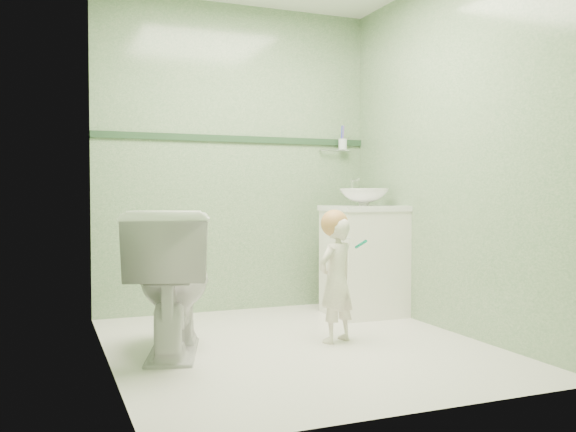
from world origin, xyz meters
name	(u,v)px	position (x,y,z in m)	size (l,w,h in m)	color
ground	(297,345)	(0.00, 0.00, 0.00)	(2.50, 2.50, 0.00)	white
room_shell	(297,147)	(0.00, 0.00, 1.20)	(2.50, 2.54, 2.40)	gray
trim_stripe	(237,139)	(0.00, 1.24, 1.35)	(2.20, 0.02, 0.05)	#26432A
vanity	(364,262)	(0.84, 0.70, 0.40)	(0.52, 0.50, 0.80)	white
counter	(364,208)	(0.84, 0.70, 0.81)	(0.54, 0.52, 0.04)	white
basin	(364,197)	(0.84, 0.70, 0.89)	(0.37, 0.37, 0.13)	white
faucet	(353,187)	(0.84, 0.89, 0.97)	(0.03, 0.13, 0.18)	silver
cup_holder	(342,145)	(0.89, 1.18, 1.33)	(0.26, 0.07, 0.21)	silver
toilet	(171,281)	(-0.74, 0.11, 0.41)	(0.46, 0.81, 0.83)	white
toddler	(336,280)	(0.26, 0.00, 0.38)	(0.28, 0.18, 0.77)	white
hair_cap	(334,223)	(0.26, 0.02, 0.73)	(0.17, 0.17, 0.17)	#BF8247
teal_toothbrush	(360,244)	(0.38, -0.09, 0.61)	(0.10, 0.14, 0.08)	#038F6F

